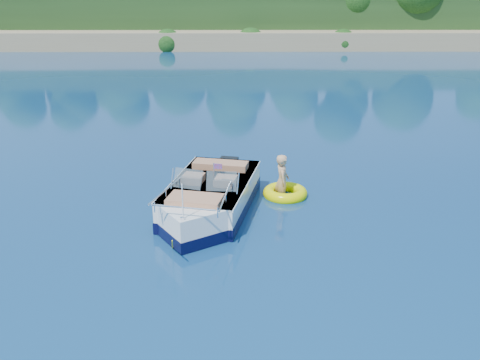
{
  "coord_description": "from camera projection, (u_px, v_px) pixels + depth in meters",
  "views": [
    {
      "loc": [
        -0.01,
        -11.17,
        5.62
      ],
      "look_at": [
        0.07,
        1.52,
        0.85
      ],
      "focal_mm": 40.0,
      "sensor_mm": 36.0,
      "label": 1
    }
  ],
  "objects": [
    {
      "name": "shoreline",
      "position": [
        237.0,
        16.0,
        71.79
      ],
      "size": [
        170.0,
        59.0,
        6.0
      ],
      "color": "#977D58",
      "rests_on": "ground"
    },
    {
      "name": "boy",
      "position": [
        281.0,
        196.0,
        14.78
      ],
      "size": [
        0.42,
        0.87,
        1.68
      ],
      "primitive_type": "imported",
      "rotation": [
        0.0,
        -0.17,
        1.61
      ],
      "color": "tan",
      "rests_on": "ground"
    },
    {
      "name": "motorboat",
      "position": [
        208.0,
        201.0,
        13.56
      ],
      "size": [
        2.64,
        5.33,
        1.8
      ],
      "rotation": [
        0.0,
        0.0,
        -0.21
      ],
      "color": "white",
      "rests_on": "ground"
    },
    {
      "name": "tow_tube",
      "position": [
        285.0,
        193.0,
        14.77
      ],
      "size": [
        1.26,
        1.26,
        0.33
      ],
      "rotation": [
        0.0,
        0.0,
        0.03
      ],
      "color": "#FFFA00",
      "rests_on": "ground"
    },
    {
      "name": "ground",
      "position": [
        237.0,
        237.0,
        12.43
      ],
      "size": [
        160.0,
        160.0,
        0.0
      ],
      "primitive_type": "plane",
      "color": "#0A234C",
      "rests_on": "ground"
    }
  ]
}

